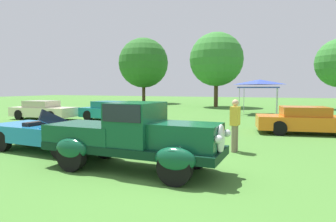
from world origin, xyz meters
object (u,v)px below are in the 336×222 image
(feature_pickup_truck, at_px, (133,135))
(show_car_cream, at_px, (43,110))
(show_car_teal, at_px, (110,111))
(spectator_near_truck, at_px, (235,124))
(neighbor_convertible, at_px, (52,133))
(canopy_tent_left_field, at_px, (259,83))
(show_car_orange, at_px, (307,121))

(feature_pickup_truck, distance_m, show_car_cream, 13.84)
(show_car_teal, distance_m, spectator_near_truck, 10.64)
(show_car_cream, bearing_deg, spectator_near_truck, -20.82)
(feature_pickup_truck, distance_m, neighbor_convertible, 3.70)
(feature_pickup_truck, height_order, canopy_tent_left_field, canopy_tent_left_field)
(neighbor_convertible, distance_m, show_car_cream, 10.48)
(feature_pickup_truck, xyz_separation_m, show_car_teal, (-6.71, 9.10, -0.27))
(show_car_orange, height_order, spectator_near_truck, spectator_near_truck)
(show_car_teal, bearing_deg, canopy_tent_left_field, 43.86)
(neighbor_convertible, relative_size, spectator_near_truck, 2.55)
(neighbor_convertible, bearing_deg, canopy_tent_left_field, 72.25)
(show_car_cream, distance_m, show_car_teal, 4.64)
(feature_pickup_truck, relative_size, show_car_orange, 1.02)
(show_car_teal, bearing_deg, spectator_near_truck, -34.77)
(show_car_orange, height_order, canopy_tent_left_field, canopy_tent_left_field)
(neighbor_convertible, bearing_deg, feature_pickup_truck, -14.95)
(neighbor_convertible, distance_m, spectator_near_truck, 5.97)
(feature_pickup_truck, xyz_separation_m, canopy_tent_left_field, (1.61, 17.09, 1.55))
(show_car_cream, bearing_deg, show_car_orange, -0.51)
(show_car_cream, relative_size, canopy_tent_left_field, 1.50)
(show_car_teal, relative_size, canopy_tent_left_field, 1.46)
(show_car_cream, bearing_deg, canopy_tent_left_field, 35.04)
(spectator_near_truck, bearing_deg, show_car_orange, 63.75)
(show_car_orange, distance_m, canopy_tent_left_field, 9.75)
(show_car_cream, bearing_deg, neighbor_convertible, -42.87)
(show_car_cream, distance_m, spectator_near_truck, 14.20)
(show_car_cream, distance_m, canopy_tent_left_field, 15.80)
(neighbor_convertible, bearing_deg, show_car_cream, 137.13)
(show_car_orange, relative_size, spectator_near_truck, 2.74)
(spectator_near_truck, bearing_deg, show_car_teal, 145.23)
(neighbor_convertible, xyz_separation_m, show_car_teal, (-3.15, 8.15, 0.02))
(neighbor_convertible, relative_size, show_car_cream, 0.98)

